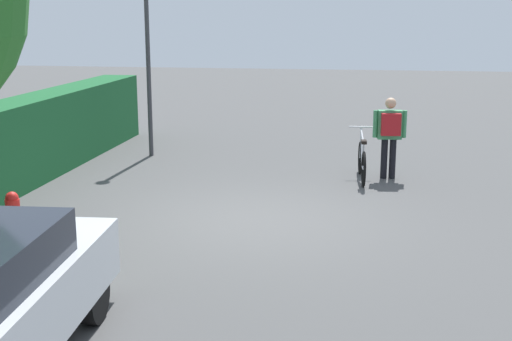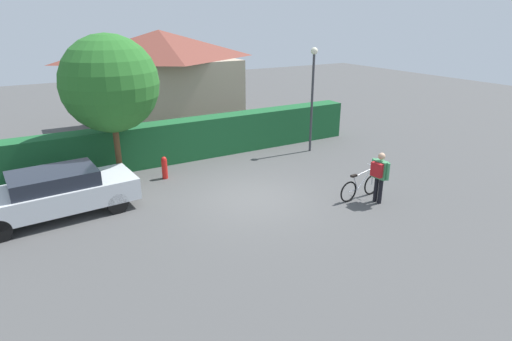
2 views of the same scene
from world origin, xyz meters
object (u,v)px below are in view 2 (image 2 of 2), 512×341
object	(u,v)px
street_lamp	(313,86)
fire_hydrant	(165,167)
parked_car_near	(55,193)
tree_kerbside	(110,84)
bicycle	(360,187)
person_rider	(379,173)

from	to	relation	value
street_lamp	fire_hydrant	world-z (taller)	street_lamp
street_lamp	fire_hydrant	bearing A→B (deg)	-179.56
parked_car_near	tree_kerbside	size ratio (longest dim) A/B	0.92
bicycle	fire_hydrant	world-z (taller)	bicycle
bicycle	tree_kerbside	bearing A→B (deg)	139.17
person_rider	street_lamp	xyz separation A→B (m)	(1.44, 5.35, 1.79)
fire_hydrant	person_rider	bearing A→B (deg)	-46.60
tree_kerbside	fire_hydrant	xyz separation A→B (m)	(1.41, -0.59, -2.96)
bicycle	person_rider	world-z (taller)	person_rider
person_rider	fire_hydrant	world-z (taller)	person_rider
bicycle	tree_kerbside	size ratio (longest dim) A/B	0.35
parked_car_near	bicycle	distance (m)	9.14
bicycle	person_rider	bearing A→B (deg)	-68.23
person_rider	fire_hydrant	bearing A→B (deg)	133.40
fire_hydrant	street_lamp	bearing A→B (deg)	0.44
bicycle	street_lamp	xyz separation A→B (m)	(1.65, 4.83, 2.39)
parked_car_near	street_lamp	world-z (taller)	street_lamp
street_lamp	tree_kerbside	world-z (taller)	tree_kerbside
tree_kerbside	street_lamp	bearing A→B (deg)	-3.93
parked_car_near	person_rider	world-z (taller)	person_rider
person_rider	tree_kerbside	xyz separation A→B (m)	(-6.42, 5.89, 2.40)
street_lamp	tree_kerbside	size ratio (longest dim) A/B	0.86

